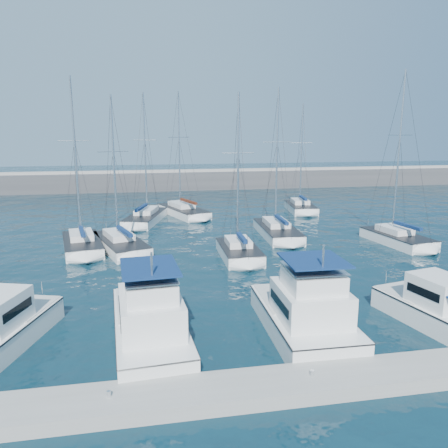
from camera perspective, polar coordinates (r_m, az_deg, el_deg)
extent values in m
plane|color=black|center=(28.76, 3.22, -8.92)|extent=(220.00, 220.00, 0.00)
cube|color=#424244|center=(78.88, -5.67, 5.31)|extent=(160.00, 6.00, 4.00)
cube|color=gray|center=(78.65, -5.70, 6.90)|extent=(160.00, 1.20, 0.50)
cube|color=gray|center=(19.20, 11.40, -19.62)|extent=(40.00, 2.20, 0.60)
cylinder|color=silver|center=(17.95, -14.82, -20.67)|extent=(0.16, 0.16, 0.25)
cylinder|color=silver|center=(18.98, 11.46, -18.53)|extent=(0.16, 0.16, 0.25)
cube|color=white|center=(24.87, -26.39, -12.73)|extent=(4.48, 6.82, 1.60)
cube|color=#262628|center=(24.58, -26.56, -11.14)|extent=(4.54, 6.83, 0.08)
cube|color=white|center=(22.84, -9.67, -13.81)|extent=(3.98, 9.34, 1.60)
cube|color=#262628|center=(22.52, -9.74, -12.10)|extent=(4.05, 9.35, 0.08)
cube|color=white|center=(21.17, -9.55, -11.21)|extent=(3.12, 4.43, 1.60)
cube|color=black|center=(21.13, -9.56, -11.01)|extent=(3.11, 3.59, 0.45)
cube|color=white|center=(20.52, -9.62, -8.22)|extent=(2.46, 3.12, 0.90)
cube|color=navy|center=(20.19, -9.72, -5.56)|extent=(2.77, 3.56, 0.08)
cube|color=white|center=(23.78, 10.22, -12.74)|extent=(3.87, 8.13, 1.60)
cube|color=#262628|center=(23.48, 10.29, -11.08)|extent=(3.95, 8.14, 0.08)
cube|color=white|center=(22.31, 11.22, -10.03)|extent=(3.23, 3.80, 1.60)
cube|color=black|center=(22.28, 11.23, -9.84)|extent=(3.28, 3.05, 0.45)
cube|color=white|center=(21.69, 11.54, -7.16)|extent=(2.58, 2.66, 0.90)
cube|color=navy|center=(21.39, 11.66, -4.63)|extent=(2.90, 3.04, 0.08)
cube|color=white|center=(26.99, 24.78, -10.62)|extent=(3.72, 6.11, 1.60)
cube|color=#262628|center=(26.72, 24.92, -9.13)|extent=(3.77, 6.12, 0.08)
cube|color=white|center=(26.01, 26.21, -7.83)|extent=(2.70, 3.04, 1.60)
cube|color=black|center=(25.99, 26.23, -7.67)|extent=(2.64, 2.53, 0.45)
cube|color=white|center=(40.43, -18.02, -2.82)|extent=(4.45, 8.24, 1.30)
cube|color=#262628|center=(40.28, -18.08, -1.95)|extent=(4.51, 8.25, 0.06)
cube|color=white|center=(40.68, -18.16, -1.36)|extent=(2.57, 3.73, 0.55)
cylinder|color=silver|center=(40.01, -18.84, 8.34)|extent=(0.18, 0.18, 13.33)
cylinder|color=silver|center=(38.94, -18.05, -1.11)|extent=(0.87, 3.86, 0.12)
cube|color=navy|center=(38.81, -18.06, -0.92)|extent=(1.02, 3.52, 0.28)
cube|color=white|center=(39.60, -13.33, -2.85)|extent=(5.52, 9.03, 1.30)
cube|color=#262628|center=(39.44, -13.37, -1.97)|extent=(5.57, 9.05, 0.06)
cube|color=white|center=(39.87, -13.60, -1.36)|extent=(3.02, 4.15, 0.55)
cylinder|color=silver|center=(39.24, -14.17, 7.44)|extent=(0.18, 0.18, 11.81)
cylinder|color=silver|center=(38.04, -12.92, -1.12)|extent=(1.45, 4.08, 0.12)
cube|color=navy|center=(37.92, -12.89, -0.93)|extent=(1.53, 3.75, 0.28)
cube|color=white|center=(36.21, 1.97, -3.94)|extent=(3.00, 6.57, 1.30)
cube|color=#262628|center=(36.04, 1.98, -2.97)|extent=(3.06, 6.57, 0.06)
cube|color=white|center=(36.34, 1.86, -2.32)|extent=(1.93, 2.88, 0.55)
cylinder|color=silver|center=(35.55, 1.85, 7.35)|extent=(0.18, 0.18, 11.82)
cylinder|color=silver|center=(34.89, 2.31, -2.01)|extent=(0.17, 3.26, 0.12)
cube|color=navy|center=(34.76, 2.34, -1.81)|extent=(0.40, 2.94, 0.28)
cube|color=white|center=(43.85, 6.96, -1.16)|extent=(3.55, 9.10, 1.30)
cube|color=#262628|center=(43.71, 6.98, -0.36)|extent=(3.61, 9.10, 0.06)
cube|color=white|center=(44.17, 6.82, 0.21)|extent=(2.21, 4.01, 0.55)
cylinder|color=silver|center=(43.62, 6.93, 8.88)|extent=(0.18, 0.18, 12.91)
cylinder|color=silver|center=(42.26, 7.46, 0.41)|extent=(0.35, 4.48, 0.12)
cube|color=navy|center=(42.13, 7.50, 0.58)|extent=(0.55, 4.04, 0.28)
cube|color=white|center=(43.60, 21.66, -2.02)|extent=(4.02, 7.68, 1.30)
cube|color=#262628|center=(43.46, 21.73, -1.21)|extent=(4.08, 7.69, 0.06)
cube|color=white|center=(43.73, 21.38, -0.68)|extent=(2.39, 3.45, 0.55)
cylinder|color=silver|center=(43.03, 21.89, 8.86)|extent=(0.18, 0.18, 14.10)
cylinder|color=silver|center=(42.47, 22.77, -0.39)|extent=(0.64, 3.64, 0.12)
cube|color=navy|center=(42.37, 22.87, -0.22)|extent=(0.82, 3.31, 0.28)
cube|color=white|center=(50.82, -10.22, 0.58)|extent=(5.33, 9.43, 1.30)
cube|color=#262628|center=(50.70, -10.25, 1.28)|extent=(5.38, 9.45, 0.06)
cube|color=white|center=(51.17, -10.10, 1.75)|extent=(2.94, 4.30, 0.55)
cylinder|color=silver|center=(50.74, -10.28, 9.27)|extent=(0.18, 0.18, 12.98)
cylinder|color=silver|center=(49.27, -10.70, 1.98)|extent=(1.34, 4.34, 0.12)
cube|color=navy|center=(49.15, -10.74, 2.13)|extent=(1.43, 3.97, 0.28)
cube|color=white|center=(54.31, -5.31, 1.46)|extent=(6.00, 9.56, 1.30)
cube|color=#262628|center=(54.19, -5.32, 2.12)|extent=(6.06, 9.58, 0.06)
cube|color=white|center=(54.64, -5.58, 2.54)|extent=(3.24, 4.41, 0.55)
cylinder|color=silver|center=(54.24, -5.88, 9.80)|extent=(0.18, 0.18, 13.41)
cylinder|color=silver|center=(52.84, -4.71, 2.83)|extent=(1.65, 4.29, 0.12)
cube|color=#491C0E|center=(52.72, -4.67, 2.97)|extent=(1.72, 3.94, 0.28)
cube|color=white|center=(57.54, 9.97, 1.94)|extent=(3.88, 7.34, 1.30)
cube|color=#262628|center=(57.43, 10.00, 2.55)|extent=(3.94, 7.35, 0.06)
cube|color=white|center=(57.80, 9.91, 2.94)|extent=(2.33, 3.30, 0.55)
cylinder|color=silver|center=(57.41, 10.08, 9.18)|extent=(0.18, 0.18, 12.17)
cylinder|color=silver|center=(56.29, 10.26, 3.25)|extent=(0.57, 3.49, 0.12)
cube|color=navy|center=(56.17, 10.29, 3.38)|extent=(0.76, 3.17, 0.28)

